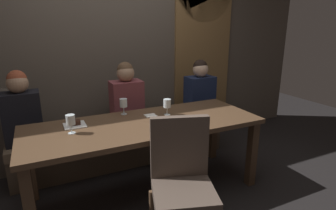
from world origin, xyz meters
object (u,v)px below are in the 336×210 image
(chair_near_side, at_px, (182,175))
(wine_glass_center_back, at_px, (71,120))
(dining_table, at_px, (145,131))
(diner_redhead, at_px, (21,110))
(wine_glass_near_left, at_px, (123,104))
(banquette_bench, at_px, (125,144))
(wine_glass_center_front, at_px, (167,104))
(diner_bearded, at_px, (127,97))
(dessert_plate, at_px, (75,124))
(diner_far_end, at_px, (200,90))

(chair_near_side, height_order, wine_glass_center_back, chair_near_side)
(dining_table, bearing_deg, wine_glass_center_back, 178.93)
(diner_redhead, bearing_deg, chair_near_side, -53.76)
(diner_redhead, height_order, wine_glass_near_left, diner_redhead)
(dining_table, xyz_separation_m, banquette_bench, (0.00, 0.70, -0.42))
(banquette_bench, distance_m, wine_glass_center_front, 0.90)
(dining_table, xyz_separation_m, wine_glass_near_left, (-0.11, 0.32, 0.20))
(diner_redhead, xyz_separation_m, wine_glass_center_front, (1.34, -0.60, 0.05))
(diner_redhead, distance_m, wine_glass_near_left, 1.02)
(dining_table, relative_size, wine_glass_center_back, 13.41)
(diner_redhead, height_order, wine_glass_center_back, diner_redhead)
(diner_redhead, height_order, diner_bearded, diner_bearded)
(wine_glass_center_front, height_order, dessert_plate, wine_glass_center_front)
(diner_bearded, distance_m, diner_far_end, 1.00)
(banquette_bench, relative_size, wine_glass_near_left, 15.24)
(diner_far_end, distance_m, dessert_plate, 1.73)
(diner_far_end, bearing_deg, banquette_bench, -179.80)
(wine_glass_center_back, bearing_deg, dessert_plate, 73.92)
(dining_table, bearing_deg, chair_near_side, -89.44)
(wine_glass_center_front, xyz_separation_m, wine_glass_center_back, (-0.95, -0.10, 0.00))
(diner_redhead, xyz_separation_m, wine_glass_center_back, (0.39, -0.70, 0.05))
(diner_far_end, xyz_separation_m, dessert_plate, (-1.65, -0.51, -0.05))
(diner_far_end, distance_m, wine_glass_center_front, 0.96)
(banquette_bench, distance_m, chair_near_side, 1.46)
(chair_near_side, bearing_deg, wine_glass_near_left, 96.21)
(diner_bearded, xyz_separation_m, wine_glass_near_left, (-0.15, -0.38, 0.04))
(diner_bearded, relative_size, wine_glass_near_left, 4.71)
(diner_far_end, distance_m, wine_glass_center_back, 1.84)
(chair_near_side, xyz_separation_m, wine_glass_center_back, (-0.67, 0.74, 0.30))
(diner_bearded, bearing_deg, wine_glass_center_back, -135.36)
(banquette_bench, relative_size, dessert_plate, 13.16)
(dessert_plate, bearing_deg, diner_redhead, 130.02)
(wine_glass_near_left, bearing_deg, wine_glass_center_back, -150.67)
(banquette_bench, relative_size, diner_redhead, 3.32)
(wine_glass_near_left, bearing_deg, diner_redhead, 157.34)
(wine_glass_center_front, bearing_deg, wine_glass_near_left, 152.35)
(diner_redhead, bearing_deg, wine_glass_near_left, -22.66)
(wine_glass_near_left, bearing_deg, chair_near_side, -83.79)
(wine_glass_center_front, xyz_separation_m, dessert_plate, (-0.89, 0.07, -0.10))
(diner_far_end, height_order, wine_glass_center_front, diner_far_end)
(wine_glass_center_front, relative_size, wine_glass_near_left, 1.00)
(banquette_bench, bearing_deg, diner_redhead, 179.17)
(banquette_bench, height_order, dessert_plate, dessert_plate)
(diner_far_end, xyz_separation_m, wine_glass_near_left, (-1.15, -0.38, 0.05))
(diner_redhead, bearing_deg, diner_far_end, -0.32)
(chair_near_side, xyz_separation_m, dessert_plate, (-0.61, 0.91, 0.20))
(diner_bearded, relative_size, diner_far_end, 1.04)
(dining_table, xyz_separation_m, dessert_plate, (-0.61, 0.19, 0.10))
(wine_glass_center_front, bearing_deg, banquette_bench, 116.18)
(wine_glass_center_front, distance_m, wine_glass_center_back, 0.95)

